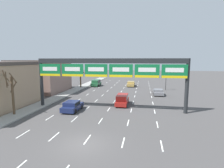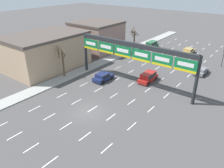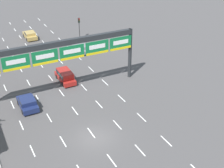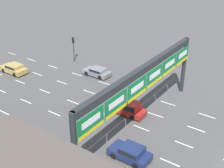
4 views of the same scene
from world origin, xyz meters
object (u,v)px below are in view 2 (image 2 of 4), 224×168
object	(u,v)px
tree_bare_closest	(62,61)
car_gold	(188,51)
suv_red	(148,77)
sign_gantry	(133,51)
car_navy	(103,77)
car_grey	(201,71)
suv_green	(152,44)
tree_bare_second	(134,38)
traffic_light_near_gantry	(224,53)

from	to	relation	value
tree_bare_closest	car_gold	bearing A→B (deg)	64.52
suv_red	tree_bare_closest	bearing A→B (deg)	-149.50
sign_gantry	tree_bare_closest	distance (m)	13.12
sign_gantry	car_navy	distance (m)	7.44
sign_gantry	car_grey	xyz separation A→B (m)	(8.01, 12.26, -5.34)
car_navy	tree_bare_closest	distance (m)	7.95
sign_gantry	suv_green	xyz separation A→B (m)	(-8.05, 22.19, -5.05)
car_gold	tree_bare_closest	size ratio (longest dim) A/B	0.75
car_navy	suv_red	xyz separation A→B (m)	(6.62, 4.66, 0.18)
car_navy	suv_red	distance (m)	8.10
tree_bare_second	suv_red	bearing A→B (deg)	-50.22
car_navy	suv_red	bearing A→B (deg)	35.10
tree_bare_closest	sign_gantry	bearing A→B (deg)	22.71
car_gold	tree_bare_second	bearing A→B (deg)	-159.51
sign_gantry	traffic_light_near_gantry	distance (m)	21.58
traffic_light_near_gantry	tree_bare_closest	distance (m)	32.37
car_grey	car_navy	size ratio (longest dim) A/B	1.03
car_grey	suv_red	bearing A→B (deg)	-124.50
sign_gantry	tree_bare_closest	size ratio (longest dim) A/B	3.77
car_grey	car_gold	bearing A→B (deg)	120.48
car_gold	tree_bare_second	distance (m)	13.85
tree_bare_closest	suv_red	bearing A→B (deg)	30.50
suv_green	traffic_light_near_gantry	distance (m)	18.73
sign_gantry	traffic_light_near_gantry	world-z (taller)	sign_gantry
car_grey	car_navy	world-z (taller)	car_navy
suv_red	tree_bare_closest	world-z (taller)	tree_bare_closest
car_grey	sign_gantry	bearing A→B (deg)	-123.17
car_grey	traffic_light_near_gantry	size ratio (longest dim) A/B	1.01
suv_green	sign_gantry	bearing A→B (deg)	-70.06
car_navy	car_gold	xyz separation A→B (m)	(6.58, 24.86, -0.01)
car_grey	car_gold	world-z (taller)	car_gold
car_grey	suv_red	xyz separation A→B (m)	(-6.38, -9.29, 0.26)
suv_red	suv_green	world-z (taller)	suv_green
traffic_light_near_gantry	tree_bare_closest	xyz separation A→B (m)	(-22.07, -23.68, 0.24)
traffic_light_near_gantry	tree_bare_second	distance (m)	21.47
sign_gantry	car_grey	distance (m)	15.59
sign_gantry	car_gold	size ratio (longest dim) A/B	5.06
tree_bare_closest	tree_bare_second	bearing A→B (deg)	88.50
car_grey	traffic_light_near_gantry	xyz separation A→B (m)	(2.24, 6.48, 2.28)
suv_red	suv_green	distance (m)	21.52
car_grey	traffic_light_near_gantry	distance (m)	7.22
tree_bare_closest	tree_bare_second	world-z (taller)	tree_bare_closest
sign_gantry	suv_red	xyz separation A→B (m)	(1.63, 2.98, -5.08)
car_grey	suv_green	bearing A→B (deg)	148.28
car_navy	car_gold	world-z (taller)	car_navy
sign_gantry	tree_bare_second	size ratio (longest dim) A/B	4.11
car_grey	suv_red	world-z (taller)	suv_red
sign_gantry	car_navy	world-z (taller)	sign_gantry
car_grey	suv_green	distance (m)	18.89
suv_red	traffic_light_near_gantry	distance (m)	18.08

